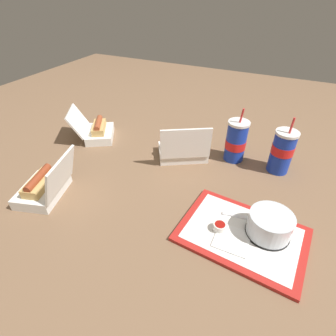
{
  "coord_description": "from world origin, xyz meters",
  "views": [
    {
      "loc": [
        0.33,
        -0.7,
        0.64
      ],
      "look_at": [
        -0.02,
        0.04,
        0.05
      ],
      "focal_mm": 28.0,
      "sensor_mm": 36.0,
      "label": 1
    }
  ],
  "objects_px": {
    "plastic_fork": "(239,216)",
    "clamshell_hotdog_left": "(183,149)",
    "food_tray": "(242,235)",
    "soda_cup_center": "(236,141)",
    "ketchup_cup": "(220,227)",
    "clamshell_hotdog_corner": "(44,187)",
    "clamshell_hotdog_back": "(97,131)",
    "cake_container": "(270,225)",
    "soda_cup_back": "(282,151)"
  },
  "relations": [
    {
      "from": "food_tray",
      "to": "clamshell_hotdog_left",
      "type": "relative_size",
      "value": 1.54
    },
    {
      "from": "soda_cup_center",
      "to": "clamshell_hotdog_left",
      "type": "bearing_deg",
      "value": -157.85
    },
    {
      "from": "plastic_fork",
      "to": "soda_cup_back",
      "type": "relative_size",
      "value": 0.46
    },
    {
      "from": "plastic_fork",
      "to": "soda_cup_back",
      "type": "bearing_deg",
      "value": 67.86
    },
    {
      "from": "cake_container",
      "to": "soda_cup_back",
      "type": "distance_m",
      "value": 0.37
    },
    {
      "from": "clamshell_hotdog_back",
      "to": "clamshell_hotdog_left",
      "type": "relative_size",
      "value": 0.98
    },
    {
      "from": "cake_container",
      "to": "ketchup_cup",
      "type": "relative_size",
      "value": 3.3
    },
    {
      "from": "food_tray",
      "to": "cake_container",
      "type": "height_order",
      "value": "cake_container"
    },
    {
      "from": "cake_container",
      "to": "clamshell_hotdog_back",
      "type": "xyz_separation_m",
      "value": [
        -0.85,
        0.27,
        -0.01
      ]
    },
    {
      "from": "cake_container",
      "to": "soda_cup_center",
      "type": "xyz_separation_m",
      "value": [
        -0.2,
        0.38,
        0.04
      ]
    },
    {
      "from": "clamshell_hotdog_back",
      "to": "soda_cup_back",
      "type": "height_order",
      "value": "soda_cup_back"
    },
    {
      "from": "plastic_fork",
      "to": "clamshell_hotdog_back",
      "type": "bearing_deg",
      "value": 152.88
    },
    {
      "from": "clamshell_hotdog_back",
      "to": "cake_container",
      "type": "bearing_deg",
      "value": -17.88
    },
    {
      "from": "plastic_fork",
      "to": "clamshell_hotdog_corner",
      "type": "distance_m",
      "value": 0.69
    },
    {
      "from": "ketchup_cup",
      "to": "plastic_fork",
      "type": "height_order",
      "value": "ketchup_cup"
    },
    {
      "from": "soda_cup_center",
      "to": "plastic_fork",
      "type": "bearing_deg",
      "value": -72.92
    },
    {
      "from": "food_tray",
      "to": "plastic_fork",
      "type": "xyz_separation_m",
      "value": [
        -0.02,
        0.06,
        0.01
      ]
    },
    {
      "from": "plastic_fork",
      "to": "soda_cup_center",
      "type": "height_order",
      "value": "soda_cup_center"
    },
    {
      "from": "cake_container",
      "to": "ketchup_cup",
      "type": "bearing_deg",
      "value": -160.27
    },
    {
      "from": "clamshell_hotdog_back",
      "to": "clamshell_hotdog_left",
      "type": "height_order",
      "value": "clamshell_hotdog_left"
    },
    {
      "from": "food_tray",
      "to": "ketchup_cup",
      "type": "bearing_deg",
      "value": -165.78
    },
    {
      "from": "clamshell_hotdog_corner",
      "to": "soda_cup_center",
      "type": "bearing_deg",
      "value": 43.56
    },
    {
      "from": "clamshell_hotdog_back",
      "to": "clamshell_hotdog_corner",
      "type": "xyz_separation_m",
      "value": [
        0.09,
        -0.42,
        0.0
      ]
    },
    {
      "from": "food_tray",
      "to": "ketchup_cup",
      "type": "relative_size",
      "value": 9.82
    },
    {
      "from": "soda_cup_back",
      "to": "soda_cup_center",
      "type": "xyz_separation_m",
      "value": [
        -0.18,
        0.01,
        -0.0
      ]
    },
    {
      "from": "food_tray",
      "to": "clamshell_hotdog_left",
      "type": "bearing_deg",
      "value": 135.79
    },
    {
      "from": "plastic_fork",
      "to": "clamshell_hotdog_left",
      "type": "distance_m",
      "value": 0.41
    },
    {
      "from": "clamshell_hotdog_corner",
      "to": "soda_cup_back",
      "type": "relative_size",
      "value": 0.95
    },
    {
      "from": "food_tray",
      "to": "plastic_fork",
      "type": "bearing_deg",
      "value": 110.67
    },
    {
      "from": "food_tray",
      "to": "clamshell_hotdog_corner",
      "type": "distance_m",
      "value": 0.69
    },
    {
      "from": "clamshell_hotdog_left",
      "to": "soda_cup_back",
      "type": "relative_size",
      "value": 1.07
    },
    {
      "from": "soda_cup_back",
      "to": "cake_container",
      "type": "bearing_deg",
      "value": -87.78
    },
    {
      "from": "food_tray",
      "to": "soda_cup_center",
      "type": "height_order",
      "value": "soda_cup_center"
    },
    {
      "from": "ketchup_cup",
      "to": "clamshell_hotdog_left",
      "type": "height_order",
      "value": "clamshell_hotdog_left"
    },
    {
      "from": "cake_container",
      "to": "ketchup_cup",
      "type": "height_order",
      "value": "cake_container"
    },
    {
      "from": "food_tray",
      "to": "cake_container",
      "type": "xyz_separation_m",
      "value": [
        0.07,
        0.03,
        0.04
      ]
    },
    {
      "from": "clamshell_hotdog_back",
      "to": "clamshell_hotdog_corner",
      "type": "height_order",
      "value": "clamshell_hotdog_corner"
    },
    {
      "from": "clamshell_hotdog_corner",
      "to": "ketchup_cup",
      "type": "bearing_deg",
      "value": 9.36
    },
    {
      "from": "food_tray",
      "to": "clamshell_hotdog_back",
      "type": "height_order",
      "value": "clamshell_hotdog_back"
    },
    {
      "from": "clamshell_hotdog_corner",
      "to": "soda_cup_center",
      "type": "height_order",
      "value": "soda_cup_center"
    },
    {
      "from": "plastic_fork",
      "to": "clamshell_hotdog_left",
      "type": "xyz_separation_m",
      "value": [
        -0.31,
        0.26,
        0.03
      ]
    },
    {
      "from": "soda_cup_back",
      "to": "clamshell_hotdog_corner",
      "type": "bearing_deg",
      "value": -144.72
    },
    {
      "from": "clamshell_hotdog_left",
      "to": "soda_cup_center",
      "type": "height_order",
      "value": "soda_cup_center"
    },
    {
      "from": "food_tray",
      "to": "clamshell_hotdog_back",
      "type": "distance_m",
      "value": 0.84
    },
    {
      "from": "plastic_fork",
      "to": "clamshell_hotdog_corner",
      "type": "relative_size",
      "value": 0.49
    },
    {
      "from": "ketchup_cup",
      "to": "clamshell_hotdog_back",
      "type": "relative_size",
      "value": 0.16
    },
    {
      "from": "clamshell_hotdog_left",
      "to": "cake_container",
      "type": "bearing_deg",
      "value": -36.12
    },
    {
      "from": "food_tray",
      "to": "clamshell_hotdog_left",
      "type": "distance_m",
      "value": 0.47
    },
    {
      "from": "food_tray",
      "to": "soda_cup_center",
      "type": "distance_m",
      "value": 0.44
    },
    {
      "from": "cake_container",
      "to": "plastic_fork",
      "type": "bearing_deg",
      "value": 161.22
    }
  ]
}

